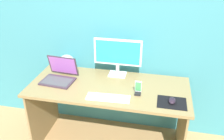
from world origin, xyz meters
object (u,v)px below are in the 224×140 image
at_px(laptop, 59,76).
at_px(phone_in_dock, 138,90).
at_px(monitor, 118,55).
at_px(mouse, 172,101).
at_px(fishbowl, 67,63).
at_px(keyboard_external, 108,98).

relative_size(laptop, phone_in_dock, 2.42).
relative_size(monitor, mouse, 4.89).
bearing_deg(monitor, fishbowl, -179.54).
xyz_separation_m(fishbowl, phone_in_dock, (0.81, -0.33, -0.04)).
distance_m(laptop, mouse, 1.12).
xyz_separation_m(keyboard_external, mouse, (0.55, 0.05, 0.02)).
bearing_deg(monitor, phone_in_dock, -53.00).
relative_size(fishbowl, mouse, 1.81).
bearing_deg(laptop, phone_in_dock, -7.41).
bearing_deg(fishbowl, phone_in_dock, -22.19).
height_order(monitor, phone_in_dock, monitor).
relative_size(keyboard_external, mouse, 3.90).
height_order(mouse, phone_in_dock, phone_in_dock).
bearing_deg(mouse, fishbowl, 165.65).
distance_m(keyboard_external, phone_in_dock, 0.28).
distance_m(monitor, phone_in_dock, 0.46).
xyz_separation_m(monitor, phone_in_dock, (0.25, -0.34, -0.18)).
height_order(fishbowl, phone_in_dock, fishbowl).
height_order(monitor, mouse, monitor).
distance_m(laptop, fishbowl, 0.23).
height_order(fishbowl, keyboard_external, fishbowl).
bearing_deg(laptop, fishbowl, 91.96).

